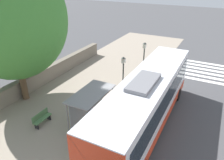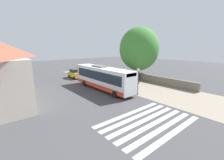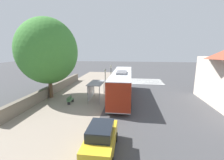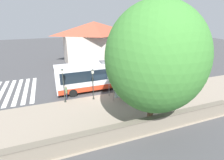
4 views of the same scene
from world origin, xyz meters
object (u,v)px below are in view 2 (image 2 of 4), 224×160
pedestrian (133,88)px  bus_shelter (113,74)px  bench (119,79)px  street_lamp_far (138,79)px  shade_tree (139,49)px  street_lamp_near (124,76)px  bus (103,78)px  parked_car_behind_bus (75,74)px

pedestrian → bus_shelter: bearing=-105.5°
pedestrian → bench: bearing=-120.0°
bench → pedestrian: bearing=60.0°
bench → street_lamp_far: bearing=64.4°
shade_tree → street_lamp_far: bearing=40.5°
bench → bus_shelter: bearing=28.1°
street_lamp_near → bus: bearing=-39.8°
street_lamp_far → bus_shelter: bearing=-99.6°
bus → parked_car_behind_bus: 11.32m
street_lamp_far → shade_tree: bearing=-139.5°
bus_shelter → parked_car_behind_bus: 10.29m
street_lamp_near → bench: bearing=-124.8°
bus → street_lamp_far: 5.90m
bench → shade_tree: (-3.54, 1.91, 5.87)m
bench → street_lamp_far: 9.47m
pedestrian → shade_tree: (-8.22, -6.20, 5.33)m
street_lamp_far → bench: bearing=-115.6°
bus_shelter → street_lamp_near: street_lamp_near is taller
bus_shelter → shade_tree: size_ratio=0.32×
bus_shelter → bench: bearing=-151.9°
bus → street_lamp_far: bearing=112.1°
bus → pedestrian: (-1.55, 5.20, -0.96)m
street_lamp_near → shade_tree: (-7.11, -3.22, 4.11)m
bench → street_lamp_far: street_lamp_far is taller
parked_car_behind_bus → bus: bearing=86.6°
bus → bench: bus is taller
bus → bus_shelter: (-3.38, -1.38, 0.05)m
bus → bench: bearing=-155.0°
bench → parked_car_behind_bus: 10.04m
street_lamp_far → shade_tree: size_ratio=0.38×
bus → street_lamp_far: size_ratio=3.10×
street_lamp_near → shade_tree: size_ratio=0.35×
bus → parked_car_behind_bus: bearing=-93.4°
street_lamp_far → parked_car_behind_bus: size_ratio=0.99×
shade_tree → parked_car_behind_bus: shade_tree is taller
bus → shade_tree: (-9.76, -1.00, 4.37)m
bench → parked_car_behind_bus: size_ratio=0.35×
shade_tree → parked_car_behind_bus: 14.74m
street_lamp_far → parked_car_behind_bus: (1.56, -16.71, -1.45)m
shade_tree → bench: bearing=-28.3°
pedestrian → bench: 9.37m
bus_shelter → street_lamp_far: street_lamp_far is taller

